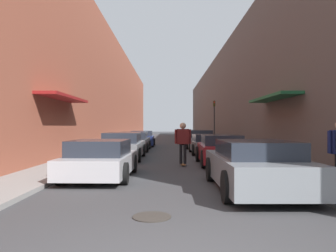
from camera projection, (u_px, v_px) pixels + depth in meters
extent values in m
plane|color=#38383A|center=(170.00, 145.00, 28.70)|extent=(138.72, 138.72, 0.00)
cube|color=gray|center=(131.00, 141.00, 35.03)|extent=(1.80, 63.05, 0.12)
cube|color=gray|center=(209.00, 141.00, 34.99)|extent=(1.80, 63.05, 0.12)
cube|color=brown|center=(104.00, 94.00, 35.04)|extent=(4.00, 63.05, 10.22)
cube|color=maroon|center=(65.00, 98.00, 14.54)|extent=(1.00, 4.80, 0.12)
cube|color=#564C47|center=(236.00, 99.00, 34.98)|extent=(4.00, 63.05, 9.02)
cube|color=#1E6038|center=(275.00, 98.00, 14.50)|extent=(1.00, 4.80, 0.12)
cube|color=#B7B7BC|center=(103.00, 163.00, 10.37)|extent=(1.97, 4.01, 0.57)
cube|color=#232833|center=(101.00, 148.00, 10.17)|extent=(1.69, 2.10, 0.47)
cylinder|color=black|center=(84.00, 163.00, 11.60)|extent=(0.18, 0.63, 0.63)
cylinder|color=black|center=(135.00, 164.00, 11.59)|extent=(0.18, 0.63, 0.63)
cylinder|color=black|center=(61.00, 174.00, 9.14)|extent=(0.18, 0.63, 0.63)
cylinder|color=black|center=(126.00, 174.00, 9.13)|extent=(0.18, 0.63, 0.63)
cube|color=gray|center=(125.00, 149.00, 16.24)|extent=(1.84, 4.76, 0.66)
cube|color=#232833|center=(124.00, 137.00, 16.00)|extent=(1.62, 2.48, 0.48)
cylinder|color=black|center=(112.00, 150.00, 17.72)|extent=(0.18, 0.67, 0.67)
cylinder|color=black|center=(145.00, 150.00, 17.71)|extent=(0.18, 0.67, 0.67)
cylinder|color=black|center=(101.00, 155.00, 14.77)|extent=(0.18, 0.67, 0.67)
cylinder|color=black|center=(140.00, 155.00, 14.76)|extent=(0.18, 0.67, 0.67)
cube|color=#232326|center=(136.00, 143.00, 21.86)|extent=(1.91, 4.54, 0.67)
cube|color=#232833|center=(136.00, 135.00, 21.63)|extent=(1.67, 2.36, 0.43)
cylinder|color=black|center=(125.00, 145.00, 23.27)|extent=(0.18, 0.61, 0.61)
cylinder|color=black|center=(151.00, 145.00, 23.26)|extent=(0.18, 0.61, 0.61)
cylinder|color=black|center=(119.00, 147.00, 20.46)|extent=(0.18, 0.61, 0.61)
cylinder|color=black|center=(148.00, 147.00, 20.45)|extent=(0.18, 0.61, 0.61)
cube|color=navy|center=(144.00, 140.00, 26.80)|extent=(1.99, 4.00, 0.68)
cube|color=#232833|center=(143.00, 133.00, 26.60)|extent=(1.72, 2.10, 0.41)
cylinder|color=black|center=(134.00, 142.00, 28.03)|extent=(0.18, 0.61, 0.61)
cylinder|color=black|center=(156.00, 142.00, 28.02)|extent=(0.18, 0.61, 0.61)
cylinder|color=black|center=(131.00, 143.00, 25.58)|extent=(0.18, 0.61, 0.61)
cylinder|color=black|center=(154.00, 143.00, 25.57)|extent=(0.18, 0.61, 0.61)
cube|color=gray|center=(255.00, 170.00, 8.33)|extent=(1.92, 4.54, 0.68)
cube|color=#232833|center=(258.00, 149.00, 8.10)|extent=(1.69, 2.36, 0.41)
cylinder|color=black|center=(211.00, 169.00, 9.74)|extent=(0.18, 0.71, 0.71)
cylinder|color=black|center=(275.00, 169.00, 9.73)|extent=(0.18, 0.71, 0.71)
cylinder|color=black|center=(228.00, 187.00, 6.92)|extent=(0.18, 0.71, 0.71)
cylinder|color=black|center=(317.00, 187.00, 6.91)|extent=(0.18, 0.71, 0.71)
cube|color=maroon|center=(222.00, 152.00, 13.90)|extent=(1.85, 3.99, 0.66)
cube|color=#232833|center=(223.00, 140.00, 13.70)|extent=(1.59, 2.09, 0.41)
cylinder|color=black|center=(199.00, 154.00, 15.12)|extent=(0.18, 0.70, 0.70)
cylinder|color=black|center=(236.00, 154.00, 15.11)|extent=(0.18, 0.70, 0.70)
cylinder|color=black|center=(205.00, 159.00, 12.68)|extent=(0.18, 0.70, 0.70)
cylinder|color=black|center=(249.00, 159.00, 12.67)|extent=(0.18, 0.70, 0.70)
cube|color=gray|center=(208.00, 146.00, 19.30)|extent=(1.92, 4.08, 0.58)
cube|color=#232833|center=(209.00, 138.00, 19.10)|extent=(1.64, 2.14, 0.41)
cylinder|color=black|center=(192.00, 147.00, 20.55)|extent=(0.18, 0.64, 0.64)
cylinder|color=black|center=(220.00, 147.00, 20.54)|extent=(0.18, 0.64, 0.64)
cylinder|color=black|center=(195.00, 150.00, 18.06)|extent=(0.18, 0.64, 0.64)
cylinder|color=black|center=(227.00, 150.00, 18.05)|extent=(0.18, 0.64, 0.64)
cube|color=#B7B7BC|center=(201.00, 141.00, 24.37)|extent=(1.93, 4.42, 0.65)
cube|color=#232833|center=(201.00, 134.00, 24.15)|extent=(1.69, 2.30, 0.51)
cylinder|color=black|center=(187.00, 143.00, 25.74)|extent=(0.18, 0.65, 0.65)
cylinder|color=black|center=(211.00, 143.00, 25.73)|extent=(0.18, 0.65, 0.65)
cylinder|color=black|center=(189.00, 145.00, 23.01)|extent=(0.18, 0.65, 0.65)
cylinder|color=black|center=(216.00, 145.00, 23.00)|extent=(0.18, 0.65, 0.65)
cube|color=black|center=(194.00, 139.00, 29.78)|extent=(2.01, 4.74, 0.55)
cube|color=#232833|center=(194.00, 134.00, 29.54)|extent=(1.73, 2.48, 0.40)
cylinder|color=black|center=(183.00, 140.00, 31.24)|extent=(0.18, 0.68, 0.68)
cylinder|color=black|center=(203.00, 140.00, 31.23)|extent=(0.18, 0.68, 0.68)
cylinder|color=black|center=(185.00, 141.00, 28.33)|extent=(0.18, 0.68, 0.68)
cylinder|color=black|center=(206.00, 141.00, 28.32)|extent=(0.18, 0.68, 0.68)
cube|color=black|center=(191.00, 136.00, 35.36)|extent=(1.77, 4.64, 0.66)
cube|color=#232833|center=(191.00, 132.00, 35.13)|extent=(1.55, 2.41, 0.41)
cylinder|color=black|center=(182.00, 138.00, 36.80)|extent=(0.18, 0.70, 0.70)
cylinder|color=black|center=(198.00, 138.00, 36.79)|extent=(0.18, 0.70, 0.70)
cylinder|color=black|center=(184.00, 139.00, 33.93)|extent=(0.18, 0.70, 0.70)
cylinder|color=black|center=(200.00, 139.00, 33.92)|extent=(0.18, 0.70, 0.70)
cube|color=brown|center=(184.00, 164.00, 13.56)|extent=(0.20, 0.78, 0.02)
cylinder|color=beige|center=(182.00, 164.00, 13.81)|extent=(0.03, 0.06, 0.06)
cylinder|color=beige|center=(186.00, 164.00, 13.81)|extent=(0.03, 0.06, 0.06)
cylinder|color=beige|center=(183.00, 166.00, 13.31)|extent=(0.03, 0.06, 0.06)
cylinder|color=beige|center=(187.00, 166.00, 13.31)|extent=(0.03, 0.06, 0.06)
cylinder|color=black|center=(182.00, 154.00, 13.56)|extent=(0.12, 0.12, 0.82)
cylinder|color=black|center=(186.00, 154.00, 13.56)|extent=(0.12, 0.12, 0.82)
cube|color=maroon|center=(184.00, 137.00, 13.56)|extent=(0.49, 0.22, 0.63)
sphere|color=tan|center=(184.00, 126.00, 13.56)|extent=(0.26, 0.26, 0.26)
cylinder|color=maroon|center=(177.00, 137.00, 13.56)|extent=(0.10, 0.10, 0.59)
cylinder|color=maroon|center=(191.00, 137.00, 13.56)|extent=(0.10, 0.10, 0.59)
cylinder|color=#332D28|center=(153.00, 217.00, 5.88)|extent=(0.70, 0.70, 0.02)
cylinder|color=#2D2D2D|center=(216.00, 123.00, 25.85)|extent=(0.10, 0.10, 3.52)
cube|color=#332D0F|center=(216.00, 104.00, 25.85)|extent=(0.16, 0.16, 0.45)
sphere|color=red|center=(216.00, 102.00, 25.76)|extent=(0.11, 0.11, 0.11)
cylinder|color=#191E4C|center=(331.00, 142.00, 8.40)|extent=(0.10, 0.10, 0.58)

